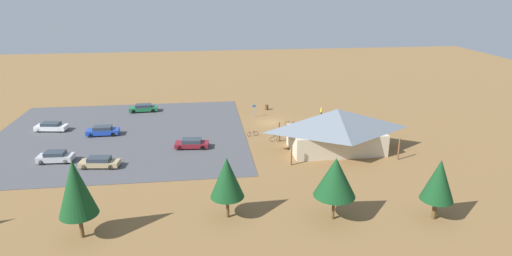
% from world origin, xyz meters
% --- Properties ---
extents(ground, '(160.00, 160.00, 0.00)m').
position_xyz_m(ground, '(0.00, 0.00, 0.00)').
color(ground, olive).
rests_on(ground, ground).
extents(parking_lot_asphalt, '(36.55, 33.86, 0.05)m').
position_xyz_m(parking_lot_asphalt, '(23.11, 3.03, 0.03)').
color(parking_lot_asphalt, '#4C4C51').
rests_on(parking_lot_asphalt, ground).
extents(bike_pavilion, '(14.15, 8.74, 5.74)m').
position_xyz_m(bike_pavilion, '(-6.57, 12.96, 3.18)').
color(bike_pavilion, beige).
rests_on(bike_pavilion, ground).
extents(trash_bin, '(0.60, 0.60, 0.90)m').
position_xyz_m(trash_bin, '(-0.40, -7.51, 0.45)').
color(trash_bin, brown).
rests_on(trash_bin, ground).
extents(lot_sign, '(0.56, 0.08, 2.20)m').
position_xyz_m(lot_sign, '(2.34, -3.48, 1.41)').
color(lot_sign, '#99999E').
rests_on(lot_sign, ground).
extents(pine_center, '(3.93, 3.93, 6.26)m').
position_xyz_m(pine_center, '(-0.95, 30.23, 4.35)').
color(pine_center, brown).
rests_on(pine_center, ground).
extents(pine_midwest, '(3.32, 3.32, 7.36)m').
position_xyz_m(pine_midwest, '(21.89, 30.42, 4.80)').
color(pine_midwest, brown).
rests_on(pine_midwest, ground).
extents(pine_mideast, '(3.21, 3.21, 6.14)m').
position_xyz_m(pine_mideast, '(8.93, 28.61, 4.15)').
color(pine_mideast, brown).
rests_on(pine_mideast, ground).
extents(pine_far_east, '(3.05, 3.05, 6.05)m').
position_xyz_m(pine_far_east, '(-10.49, 31.42, 4.01)').
color(pine_far_east, brown).
rests_on(pine_far_east, ground).
extents(bicycle_green_near_porch, '(0.48, 1.65, 0.82)m').
position_xyz_m(bicycle_green_near_porch, '(-6.10, 3.61, 0.37)').
color(bicycle_green_near_porch, black).
rests_on(bicycle_green_near_porch, ground).
extents(bicycle_purple_lone_west, '(1.72, 0.53, 0.78)m').
position_xyz_m(bicycle_purple_lone_west, '(3.79, 5.94, 0.35)').
color(bicycle_purple_lone_west, black).
rests_on(bicycle_purple_lone_west, ground).
extents(bicycle_white_yard_right, '(1.59, 0.90, 0.79)m').
position_xyz_m(bicycle_white_yard_right, '(-2.71, 1.98, 0.37)').
color(bicycle_white_yard_right, black).
rests_on(bicycle_white_yard_right, ground).
extents(bicycle_teal_front_row, '(1.18, 1.30, 0.81)m').
position_xyz_m(bicycle_teal_front_row, '(-2.30, 5.21, 0.36)').
color(bicycle_teal_front_row, black).
rests_on(bicycle_teal_front_row, ground).
extents(bicycle_yellow_near_sign, '(1.39, 0.88, 0.73)m').
position_xyz_m(bicycle_yellow_near_sign, '(0.14, 6.15, 0.34)').
color(bicycle_yellow_near_sign, black).
rests_on(bicycle_yellow_near_sign, ground).
extents(bicycle_black_edge_north, '(1.42, 1.13, 0.82)m').
position_xyz_m(bicycle_black_edge_north, '(-7.72, 2.05, 0.37)').
color(bicycle_black_edge_north, black).
rests_on(bicycle_black_edge_north, ground).
extents(bicycle_silver_mid_cluster, '(1.67, 0.48, 0.88)m').
position_xyz_m(bicycle_silver_mid_cluster, '(0.81, 8.66, 0.39)').
color(bicycle_silver_mid_cluster, black).
rests_on(bicycle_silver_mid_cluster, ground).
extents(car_blue_aisle_side, '(4.60, 1.84, 1.39)m').
position_xyz_m(car_blue_aisle_side, '(25.57, 2.88, 0.75)').
color(car_blue_aisle_side, '#1E42B2').
rests_on(car_blue_aisle_side, parking_lot_asphalt).
extents(car_white_back_corner, '(4.82, 2.51, 1.32)m').
position_xyz_m(car_white_back_corner, '(33.73, -0.19, 0.72)').
color(car_white_back_corner, white).
rests_on(car_white_back_corner, parking_lot_asphalt).
extents(car_silver_second_row, '(4.33, 2.07, 1.41)m').
position_xyz_m(car_silver_second_row, '(29.37, 12.52, 0.75)').
color(car_silver_second_row, '#BCBCC1').
rests_on(car_silver_second_row, parking_lot_asphalt).
extents(car_green_far_end, '(4.87, 2.00, 1.33)m').
position_xyz_m(car_green_far_end, '(21.07, -8.92, 0.72)').
color(car_green_far_end, '#1E6B3D').
rests_on(car_green_far_end, parking_lot_asphalt).
extents(car_tan_near_entry, '(4.89, 2.30, 1.32)m').
position_xyz_m(car_tan_near_entry, '(23.58, 14.92, 0.71)').
color(car_tan_near_entry, tan).
rests_on(car_tan_near_entry, parking_lot_asphalt).
extents(car_maroon_front_row, '(4.63, 2.22, 1.30)m').
position_xyz_m(car_maroon_front_row, '(12.55, 9.81, 0.70)').
color(car_maroon_front_row, maroon).
rests_on(car_maroon_front_row, parking_lot_asphalt).
extents(visitor_crossing_yard, '(0.36, 0.36, 1.72)m').
position_xyz_m(visitor_crossing_yard, '(-8.82, -2.09, 0.90)').
color(visitor_crossing_yard, '#2D3347').
rests_on(visitor_crossing_yard, ground).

